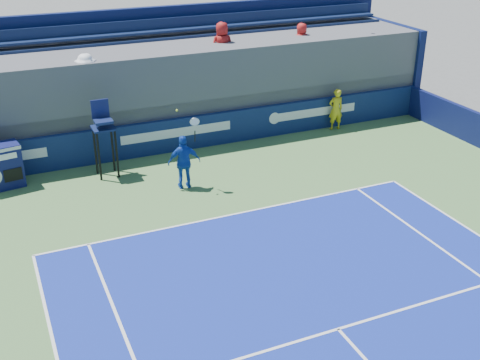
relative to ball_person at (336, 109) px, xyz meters
name	(u,v)px	position (x,y,z in m)	size (l,w,h in m)	color
ball_person	(336,109)	(0.00, 0.00, 0.00)	(0.58, 0.38, 1.60)	yellow
back_hoarding	(176,135)	(-6.30, 0.34, -0.21)	(20.40, 0.21, 1.20)	#0D1C4B
umpire_chair	(104,131)	(-9.00, -0.76, 0.72)	(0.71, 0.71, 2.48)	black
tennis_player	(184,162)	(-7.01, -2.64, 0.05)	(1.05, 0.59, 2.57)	#1643B3
stadium_seating	(158,86)	(-6.30, 2.38, 1.03)	(21.00, 4.05, 4.40)	#57575C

